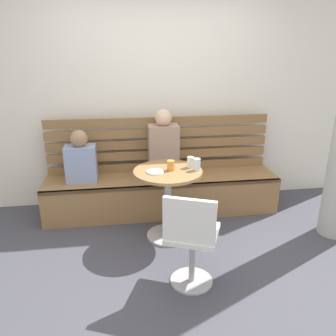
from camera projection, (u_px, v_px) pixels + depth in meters
ground at (179, 273)px, 3.00m from camera, size 8.00×8.00×0.00m
back_wall at (157, 85)px, 4.03m from camera, size 5.20×0.10×2.90m
booth_bench at (162, 194)px, 4.04m from camera, size 2.70×0.52×0.44m
booth_backrest at (159, 144)px, 4.07m from camera, size 2.65×0.04×0.66m
cafe_table at (168, 191)px, 3.40m from camera, size 0.68×0.68×0.74m
white_chair at (191, 238)px, 2.67m from camera, size 0.52×0.52×0.85m
person_adult at (164, 147)px, 3.88m from camera, size 0.34×0.22×0.79m
person_child_left at (81, 159)px, 3.78m from camera, size 0.34×0.22×0.59m
cup_water_clear at (191, 162)px, 3.38m from camera, size 0.07×0.07×0.11m
cup_glass_tall at (197, 164)px, 3.31m from camera, size 0.07×0.07×0.12m
cup_tumbler_orange at (171, 165)px, 3.31m from camera, size 0.07×0.07×0.10m
plate_small at (155, 172)px, 3.27m from camera, size 0.17×0.17×0.01m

